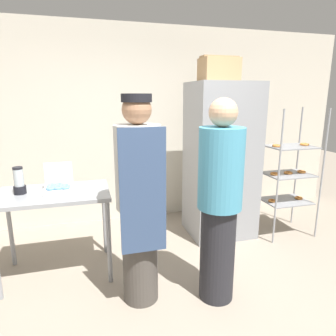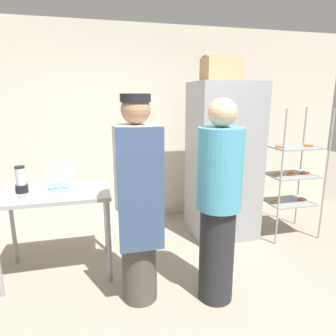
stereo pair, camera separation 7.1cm
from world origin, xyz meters
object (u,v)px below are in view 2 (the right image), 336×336
Objects in this scene: refrigerator at (223,161)px; blender_pitcher at (21,181)px; cardboard_storage_box at (221,69)px; person_customer at (219,203)px; person_baker at (138,200)px; donut_box at (60,186)px; baking_rack at (291,174)px.

refrigerator is 2.29m from blender_pitcher.
cardboard_storage_box reaches higher than person_customer.
person_baker reaches higher than person_customer.
cardboard_storage_box is at bearing 15.15° from donut_box.
cardboard_storage_box is 1.80m from person_customer.
refrigerator reaches higher than donut_box.
donut_box is 0.36m from blender_pitcher.
cardboard_storage_box is (-0.88, 0.29, 1.27)m from baking_rack.
cardboard_storage_box is at bearing 138.90° from refrigerator.
refrigerator is at bearing 13.39° from donut_box.
blender_pitcher is 1.21m from person_baker.
refrigerator is at bearing 163.86° from baking_rack.
refrigerator is 1.35m from person_customer.
refrigerator is at bearing 64.11° from person_customer.
cardboard_storage_box reaches higher than baking_rack.
person_baker is at bearing -137.08° from cardboard_storage_box.
blender_pitcher is 0.15× the size of person_customer.
cardboard_storage_box is 1.98m from person_baker.
donut_box is 1.52m from person_customer.
cardboard_storage_box is at bearing 161.97° from baking_rack.
baking_rack is at bearing 34.48° from person_customer.
donut_box is 0.90m from person_baker.
cardboard_storage_box is at bearing 11.50° from blender_pitcher.
person_baker is at bearing -41.82° from donut_box.
blender_pitcher is 0.15× the size of person_baker.
person_customer is (1.32, -0.75, -0.02)m from donut_box.
person_customer reaches higher than baking_rack.
person_customer reaches higher than blender_pitcher.
blender_pitcher is 0.58× the size of cardboard_storage_box.
person_customer is (-0.59, -1.21, -0.07)m from refrigerator.
refrigerator is 1.10× the size of person_customer.
donut_box is at bearing 150.30° from person_customer.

